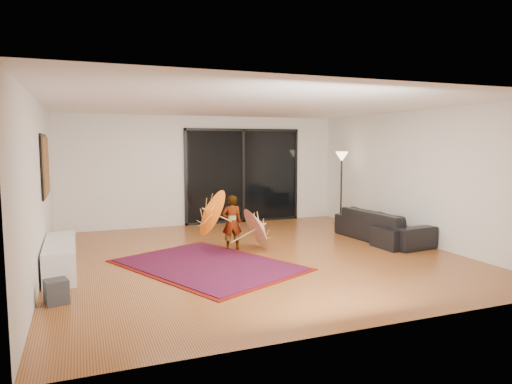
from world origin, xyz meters
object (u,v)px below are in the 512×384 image
media_console (60,257)px  ottoman (395,238)px  sofa (382,225)px  child (232,222)px

media_console → ottoman: 6.06m
media_console → ottoman: media_console is taller
sofa → ottoman: 0.66m
media_console → ottoman: bearing=-4.9°
media_console → child: (3.01, 0.54, 0.27)m
sofa → child: size_ratio=2.08×
sofa → child: 3.22m
ottoman → media_console: bearing=175.7°
sofa → child: (-3.19, 0.36, 0.21)m
sofa → ottoman: sofa is taller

